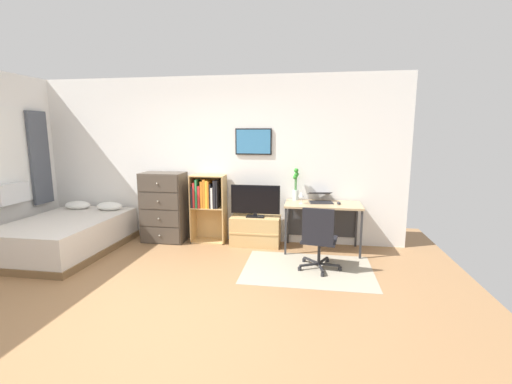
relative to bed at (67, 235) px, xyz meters
name	(u,v)px	position (x,y,z in m)	size (l,w,h in m)	color
ground_plane	(156,306)	(2.09, -1.40, -0.26)	(7.20, 7.20, 0.00)	#936B44
wall_back_with_posters	(217,160)	(2.09, 1.03, 1.09)	(6.12, 0.09, 2.70)	white
area_rug	(308,269)	(3.64, -0.14, -0.26)	(1.70, 1.20, 0.01)	#9E937F
bed	(67,235)	(0.00, 0.00, 0.00)	(1.35, 1.94, 0.64)	brown
dresser	(164,207)	(1.25, 0.75, 0.31)	(0.70, 0.46, 1.15)	#4C4238
bookshelf	(207,201)	(1.98, 0.81, 0.43)	(0.56, 0.30, 1.12)	tan
tv_stand	(256,231)	(2.79, 0.77, -0.03)	(0.79, 0.41, 0.47)	tan
television	(255,201)	(2.79, 0.75, 0.46)	(0.78, 0.16, 0.51)	black
desk	(323,211)	(3.84, 0.74, 0.34)	(1.14, 0.61, 0.74)	tan
office_chair	(319,237)	(3.77, -0.16, 0.20)	(0.58, 0.58, 0.86)	#232326
laptop	(320,198)	(3.80, 0.79, 0.54)	(0.40, 0.43, 0.16)	#333338
computer_mouse	(339,203)	(4.07, 0.66, 0.49)	(0.06, 0.10, 0.03)	#262628
bamboo_vase	(296,184)	(3.42, 0.89, 0.73)	(0.09, 0.10, 0.51)	silver
wine_glass	(301,195)	(3.51, 0.60, 0.61)	(0.07, 0.07, 0.18)	silver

